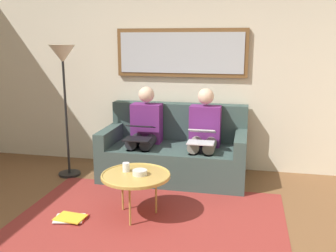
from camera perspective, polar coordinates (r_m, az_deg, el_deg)
The scene contains 13 objects.
wall_rear at distance 5.12m, azimuth 2.15°, elevation 8.23°, with size 6.00×0.12×2.60m, color beige.
area_rug at distance 3.80m, azimuth -2.79°, elevation -13.90°, with size 2.60×1.80×0.01m, color maroon.
couch at distance 4.83m, azimuth 1.05°, elevation -3.97°, with size 1.79×0.90×0.90m.
framed_mirror at distance 5.01m, azimuth 1.98°, elevation 10.99°, with size 1.73×0.05×0.62m.
coffee_table at distance 3.71m, azimuth -4.89°, elevation -7.49°, with size 0.68×0.68×0.45m.
cup at distance 3.78m, azimuth -6.36°, elevation -6.20°, with size 0.07×0.07×0.09m, color silver.
bowl at distance 3.68m, azimuth -4.28°, elevation -7.01°, with size 0.14×0.14×0.05m, color beige.
person_left at distance 4.63m, azimuth 5.47°, elevation -0.98°, with size 0.38×0.58×1.14m.
laptop_silver at distance 4.40m, azimuth 5.10°, elevation -1.52°, with size 0.31×0.34×0.15m.
person_right at distance 4.78m, azimuth -3.54°, elevation -0.53°, with size 0.38×0.58×1.14m.
laptop_black at distance 4.55m, azimuth -4.34°, elevation -0.90°, with size 0.32×0.38×0.16m.
magazine_stack at distance 3.90m, azimuth -14.50°, elevation -13.29°, with size 0.32×0.27×0.03m.
standing_lamp at distance 4.83m, azimuth -15.55°, elevation 8.35°, with size 0.32×0.32×1.66m.
Camera 1 is at (-0.89, 2.42, 1.71)m, focal length 40.34 mm.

